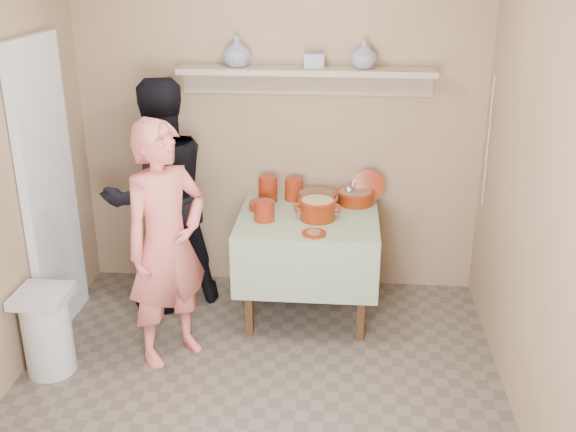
# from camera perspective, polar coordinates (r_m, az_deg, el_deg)

# --- Properties ---
(ground) EXTENTS (3.50, 3.50, 0.00)m
(ground) POSITION_cam_1_polar(r_m,az_deg,el_deg) (4.01, -3.19, -16.72)
(ground) COLOR #60564C
(ground) RESTS_ON ground
(tile_panel) EXTENTS (0.06, 0.70, 2.00)m
(tile_panel) POSITION_cam_1_polar(r_m,az_deg,el_deg) (4.74, -19.57, 2.06)
(tile_panel) COLOR silver
(tile_panel) RESTS_ON ground
(plate_stack_a) EXTENTS (0.14, 0.14, 0.19)m
(plate_stack_a) POSITION_cam_1_polar(r_m,az_deg,el_deg) (4.94, -1.71, 2.32)
(plate_stack_a) COLOR maroon
(plate_stack_a) RESTS_ON serving_table
(plate_stack_b) EXTENTS (0.14, 0.14, 0.16)m
(plate_stack_b) POSITION_cam_1_polar(r_m,az_deg,el_deg) (4.97, 0.50, 2.29)
(plate_stack_b) COLOR maroon
(plate_stack_b) RESTS_ON serving_table
(bowl_stack) EXTENTS (0.14, 0.14, 0.14)m
(bowl_stack) POSITION_cam_1_polar(r_m,az_deg,el_deg) (4.58, -2.02, 0.44)
(bowl_stack) COLOR maroon
(bowl_stack) RESTS_ON serving_table
(empty_bowl) EXTENTS (0.18, 0.18, 0.05)m
(empty_bowl) POSITION_cam_1_polar(r_m,az_deg,el_deg) (4.80, -2.25, 0.86)
(empty_bowl) COLOR maroon
(empty_bowl) RESTS_ON serving_table
(propped_lid) EXTENTS (0.24, 0.08, 0.23)m
(propped_lid) POSITION_cam_1_polar(r_m,az_deg,el_deg) (4.96, 6.77, 2.56)
(propped_lid) COLOR maroon
(propped_lid) RESTS_ON serving_table
(vase_right) EXTENTS (0.23, 0.23, 0.20)m
(vase_right) POSITION_cam_1_polar(r_m,az_deg,el_deg) (4.78, 6.43, 13.45)
(vase_right) COLOR navy
(vase_right) RESTS_ON wall_shelf
(vase_left) EXTENTS (0.28, 0.28, 0.21)m
(vase_left) POSITION_cam_1_polar(r_m,az_deg,el_deg) (4.85, -4.36, 13.72)
(vase_left) COLOR navy
(vase_left) RESTS_ON wall_shelf
(ceramic_box) EXTENTS (0.15, 0.11, 0.10)m
(ceramic_box) POSITION_cam_1_polar(r_m,az_deg,el_deg) (4.79, 2.19, 13.01)
(ceramic_box) COLOR navy
(ceramic_box) RESTS_ON wall_shelf
(person_cook) EXTENTS (0.67, 0.68, 1.58)m
(person_cook) POSITION_cam_1_polar(r_m,az_deg,el_deg) (4.23, -10.23, -2.38)
(person_cook) COLOR #DD665F
(person_cook) RESTS_ON ground
(person_helper) EXTENTS (1.04, 1.00, 1.69)m
(person_helper) POSITION_cam_1_polar(r_m,az_deg,el_deg) (4.89, -10.80, 1.63)
(person_helper) COLOR black
(person_helper) RESTS_ON ground
(room_shell) EXTENTS (3.04, 3.54, 2.62)m
(room_shell) POSITION_cam_1_polar(r_m,az_deg,el_deg) (3.27, -3.77, 6.05)
(room_shell) COLOR #A28263
(room_shell) RESTS_ON ground
(serving_table) EXTENTS (0.97, 0.97, 0.76)m
(serving_table) POSITION_cam_1_polar(r_m,az_deg,el_deg) (4.77, 1.74, -1.15)
(serving_table) COLOR #4C2D16
(serving_table) RESTS_ON ground
(cazuela_meat_a) EXTENTS (0.30, 0.30, 0.10)m
(cazuela_meat_a) POSITION_cam_1_polar(r_m,az_deg,el_deg) (4.87, 2.42, 1.57)
(cazuela_meat_a) COLOR #611401
(cazuela_meat_a) RESTS_ON serving_table
(cazuela_meat_b) EXTENTS (0.28, 0.28, 0.10)m
(cazuela_meat_b) POSITION_cam_1_polar(r_m,az_deg,el_deg) (4.92, 5.74, 1.70)
(cazuela_meat_b) COLOR #611401
(cazuela_meat_b) RESTS_ON serving_table
(ladle) EXTENTS (0.08, 0.26, 0.19)m
(ladle) POSITION_cam_1_polar(r_m,az_deg,el_deg) (4.88, 5.21, 2.22)
(ladle) COLOR silver
(ladle) RESTS_ON cazuela_meat_b
(cazuela_rice) EXTENTS (0.33, 0.25, 0.14)m
(cazuela_rice) POSITION_cam_1_polar(r_m,az_deg,el_deg) (4.60, 2.51, 0.71)
(cazuela_rice) COLOR #611401
(cazuela_rice) RESTS_ON serving_table
(front_plate) EXTENTS (0.16, 0.16, 0.03)m
(front_plate) POSITION_cam_1_polar(r_m,az_deg,el_deg) (4.37, 2.20, -1.47)
(front_plate) COLOR maroon
(front_plate) RESTS_ON serving_table
(wall_shelf) EXTENTS (1.80, 0.25, 0.21)m
(wall_shelf) POSITION_cam_1_polar(r_m,az_deg,el_deg) (4.84, 1.54, 11.94)
(wall_shelf) COLOR tan
(wall_shelf) RESTS_ON room_shell
(trash_bin) EXTENTS (0.32, 0.32, 0.56)m
(trash_bin) POSITION_cam_1_polar(r_m,az_deg,el_deg) (4.49, -19.71, -9.16)
(trash_bin) COLOR silver
(trash_bin) RESTS_ON ground
(electrical_cord) EXTENTS (0.01, 0.05, 0.90)m
(electrical_cord) POSITION_cam_1_polar(r_m,az_deg,el_deg) (4.86, 16.58, 5.97)
(electrical_cord) COLOR silver
(electrical_cord) RESTS_ON wall_shelf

